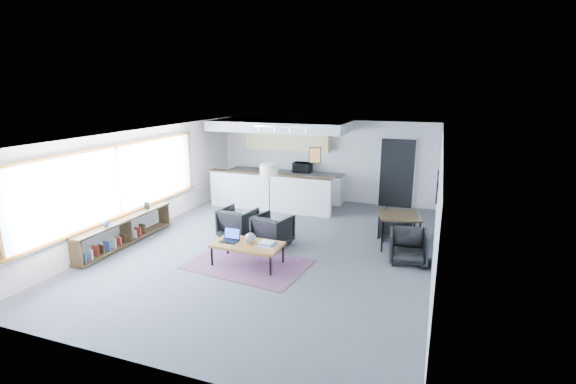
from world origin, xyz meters
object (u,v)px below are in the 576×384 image
(dining_table, at_px, (399,217))
(dining_chair_far, at_px, (398,226))
(coffee_table, at_px, (248,245))
(book_stack, at_px, (268,244))
(floor_lamp, at_px, (269,172))
(microwave, at_px, (302,166))
(armchair_right, at_px, (273,228))
(dining_chair_near, at_px, (408,248))
(armchair_left, at_px, (238,221))
(laptop, at_px, (231,237))
(ceramic_pot, at_px, (250,238))

(dining_table, height_order, dining_chair_far, dining_table)
(coffee_table, relative_size, book_stack, 3.96)
(floor_lamp, relative_size, microwave, 2.87)
(armchair_right, height_order, dining_chair_near, armchair_right)
(armchair_left, relative_size, microwave, 1.39)
(laptop, bearing_deg, armchair_left, 110.61)
(armchair_right, xyz_separation_m, dining_chair_far, (2.71, 1.37, -0.07))
(dining_chair_near, xyz_separation_m, dining_chair_far, (-0.34, 1.36, -0.00))
(ceramic_pot, bearing_deg, armchair_right, 89.43)
(dining_table, height_order, microwave, microwave)
(book_stack, bearing_deg, coffee_table, -178.91)
(dining_chair_far, bearing_deg, ceramic_pot, 46.70)
(floor_lamp, bearing_deg, microwave, 89.13)
(coffee_table, distance_m, book_stack, 0.46)
(coffee_table, relative_size, armchair_right, 1.82)
(floor_lamp, relative_size, dining_chair_near, 2.53)
(ceramic_pot, xyz_separation_m, dining_table, (2.77, 2.11, 0.12))
(laptop, distance_m, dining_table, 3.86)
(coffee_table, xyz_separation_m, laptop, (-0.40, 0.04, 0.11))
(dining_table, bearing_deg, armchair_right, -161.86)
(coffee_table, bearing_deg, dining_chair_far, 44.58)
(ceramic_pot, relative_size, microwave, 0.38)
(laptop, bearing_deg, dining_table, 32.68)
(floor_lamp, height_order, dining_chair_near, floor_lamp)
(book_stack, height_order, dining_chair_far, dining_chair_far)
(book_stack, bearing_deg, floor_lamp, 111.75)
(ceramic_pot, relative_size, floor_lamp, 0.13)
(dining_table, distance_m, dining_chair_near, 1.01)
(laptop, xyz_separation_m, dining_chair_near, (3.52, 1.22, -0.21))
(ceramic_pot, height_order, floor_lamp, floor_lamp)
(floor_lamp, bearing_deg, coffee_table, -77.60)
(dining_chair_near, bearing_deg, dining_table, 101.42)
(coffee_table, bearing_deg, ceramic_pot, 41.11)
(armchair_right, height_order, dining_chair_far, armchair_right)
(laptop, height_order, floor_lamp, floor_lamp)
(book_stack, distance_m, armchair_left, 2.00)
(laptop, bearing_deg, ceramic_pot, 0.33)
(armchair_right, distance_m, dining_table, 2.92)
(armchair_right, bearing_deg, coffee_table, 100.76)
(floor_lamp, height_order, dining_chair_far, floor_lamp)
(book_stack, relative_size, microwave, 0.63)
(coffee_table, relative_size, dining_chair_near, 2.19)
(coffee_table, bearing_deg, laptop, 176.26)
(dining_chair_far, bearing_deg, dining_chair_near, 107.48)
(dining_chair_far, bearing_deg, laptop, 42.44)
(dining_chair_far, bearing_deg, floor_lamp, 4.67)
(dining_chair_near, relative_size, dining_chair_far, 1.01)
(laptop, xyz_separation_m, armchair_left, (-0.54, 1.40, -0.14))
(floor_lamp, xyz_separation_m, dining_chair_near, (3.68, -1.28, -1.12))
(laptop, height_order, dining_chair_far, laptop)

